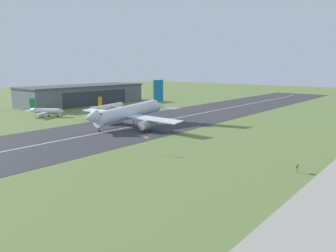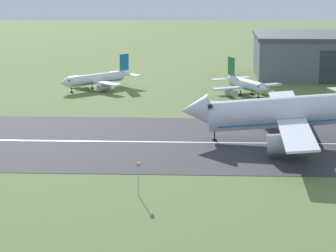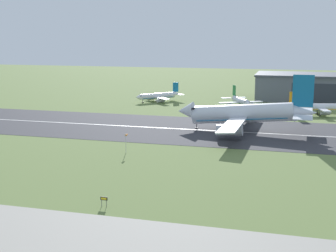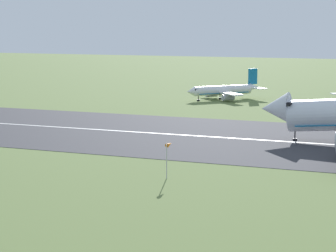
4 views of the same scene
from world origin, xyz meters
TOP-DOWN VIEW (x-y plane):
  - runway_strip at (0.00, 117.70)m, footprint 475.35×46.96m
  - runway_centreline at (0.00, 117.70)m, footprint 427.81×0.70m
  - airplane_landing at (17.04, 119.06)m, footprint 45.58×56.54m
  - airplane_parked_west at (-29.71, 179.50)m, footprint 21.33×21.25m
  - airplane_parked_east at (10.22, 171.84)m, footprint 19.14×20.10m
  - windsock_pole at (-10.21, 83.50)m, footprint 0.66×2.23m

SIDE VIEW (x-z plane):
  - runway_strip at x=0.00m, z-range 0.00..0.06m
  - runway_centreline at x=0.00m, z-range 0.06..0.07m
  - airplane_parked_west at x=-29.71m, z-range -1.70..7.08m
  - airplane_parked_east at x=10.22m, z-range -1.80..7.21m
  - windsock_pole at x=-10.21m, z-range 1.96..7.01m
  - airplane_landing at x=17.04m, z-range -3.73..15.30m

